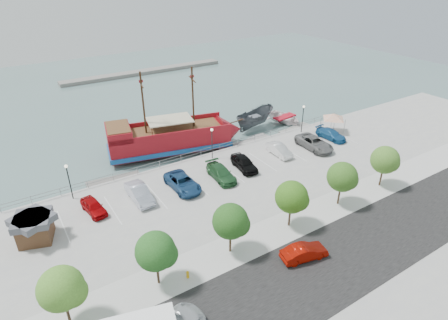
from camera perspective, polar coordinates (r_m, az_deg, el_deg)
ground at (r=45.83m, az=2.41°, el=-3.99°), size 160.00×160.00×0.00m
land_slab at (r=34.53m, az=23.86°, el=-18.89°), size 100.00×58.00×1.20m
street at (r=35.99m, az=17.54°, el=-13.91°), size 100.00×8.00×0.04m
sidewalk at (r=38.97m, az=10.94°, el=-9.25°), size 100.00×4.00×0.05m
seawall_railing at (r=50.83m, az=-2.57°, el=1.42°), size 50.00×0.06×1.00m
far_shore at (r=95.60m, az=-11.92°, el=13.03°), size 40.00×3.00×0.80m
pirate_ship at (r=53.82m, az=-6.82°, el=3.49°), size 20.11×9.34×12.46m
patrol_boat at (r=61.02m, az=4.71°, el=6.08°), size 8.39×4.51×3.08m
speedboat at (r=64.38m, az=9.19°, el=6.17°), size 5.24×6.87×1.33m
dock_west at (r=48.48m, az=-16.41°, el=-3.04°), size 6.73×2.47×0.38m
dock_mid at (r=56.72m, az=4.24°, el=2.83°), size 6.75×2.98×0.37m
dock_east at (r=61.92m, az=10.77°, el=4.64°), size 6.44×2.81×0.36m
shed at (r=39.52m, az=-26.92°, el=-9.15°), size 4.03×4.03×2.63m
canopy_tent at (r=59.15m, az=16.44°, el=6.80°), size 4.23×4.23×3.41m
street_sedan at (r=34.57m, az=12.11°, el=-13.57°), size 4.45×2.32×1.40m
fire_hydrant at (r=32.51m, az=-5.56°, el=-16.95°), size 0.25×0.25×0.73m
lamp_post_left at (r=43.51m, az=-22.66°, el=-2.23°), size 0.36×0.36×4.28m
lamp_post_mid at (r=48.77m, az=-1.86°, el=3.37°), size 0.36×0.36×4.28m
lamp_post_right at (r=57.91m, az=11.95°, el=6.87°), size 0.36×0.36×4.28m
tree_a at (r=29.47m, az=-23.25°, el=-17.66°), size 3.30×3.20×5.00m
tree_b at (r=30.43m, az=-10.09°, el=-13.62°), size 3.30×3.20×5.00m
tree_c at (r=32.89m, az=1.27°, el=-9.43°), size 3.30×3.20×5.00m
tree_d at (r=36.55m, az=10.49°, el=-5.68°), size 3.30×3.20×5.00m
tree_e at (r=41.08m, az=17.76°, el=-2.57°), size 3.30×3.20×5.00m
tree_f at (r=46.23m, az=23.48°, el=-0.08°), size 3.30×3.20×5.00m
parked_car_a at (r=41.56m, az=-19.26°, el=-6.72°), size 2.21×4.25×1.38m
parked_car_b at (r=42.15m, az=-12.77°, el=-4.95°), size 1.82×5.07×1.66m
parked_car_c at (r=43.33m, az=-6.33°, el=-3.44°), size 2.75×5.71×1.57m
parked_car_d at (r=45.00m, az=-0.45°, el=-2.01°), size 2.47×5.33×1.51m
parked_car_e at (r=47.16m, az=3.08°, el=-0.45°), size 2.49×5.01×1.64m
parked_car_f at (r=51.10m, az=8.40°, el=1.54°), size 1.79×4.54×1.47m
parked_car_g at (r=53.79m, az=13.59°, el=2.55°), size 3.01×6.11×1.67m
parked_car_h at (r=57.46m, az=15.99°, el=3.78°), size 2.32×4.99×1.41m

